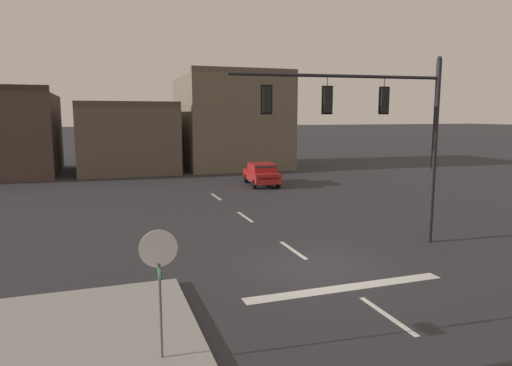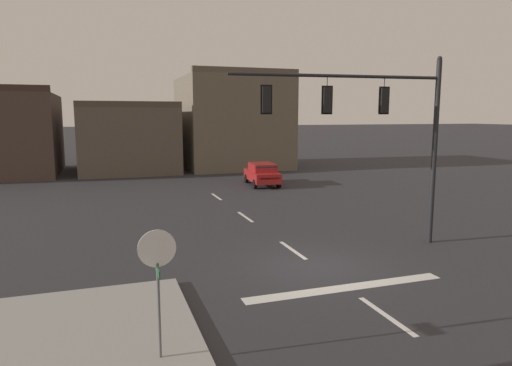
% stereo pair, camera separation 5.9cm
% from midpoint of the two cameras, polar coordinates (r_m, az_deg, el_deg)
% --- Properties ---
extents(ground_plane, '(400.00, 400.00, 0.00)m').
position_cam_midpoint_polar(ground_plane, '(15.75, 7.48, -10.31)').
color(ground_plane, '#2B2B30').
extents(sidewalk_near_corner, '(5.00, 8.00, 0.15)m').
position_cam_midpoint_polar(sidewalk_near_corner, '(10.59, -20.76, -20.18)').
color(sidewalk_near_corner, gray).
rests_on(sidewalk_near_corner, ground).
extents(stop_bar_paint, '(6.40, 0.50, 0.01)m').
position_cam_midpoint_polar(stop_bar_paint, '(14.10, 11.18, -12.68)').
color(stop_bar_paint, silver).
rests_on(stop_bar_paint, ground).
extents(lane_centreline, '(0.16, 26.40, 0.01)m').
position_cam_midpoint_polar(lane_centreline, '(17.48, 4.54, -8.34)').
color(lane_centreline, silver).
rests_on(lane_centreline, ground).
extents(signal_mast_near_side, '(8.23, 0.95, 7.27)m').
position_cam_midpoint_polar(signal_mast_near_side, '(17.73, 14.49, 7.83)').
color(signal_mast_near_side, black).
rests_on(signal_mast_near_side, ground).
extents(stop_sign, '(0.76, 0.64, 2.83)m').
position_cam_midpoint_polar(stop_sign, '(9.40, -12.22, -9.78)').
color(stop_sign, '#56565B').
rests_on(stop_sign, ground).
extents(car_lot_nearside, '(2.27, 4.59, 1.61)m').
position_cam_midpoint_polar(car_lot_nearside, '(33.00, 0.64, 1.19)').
color(car_lot_nearside, '#A81E1E').
rests_on(car_lot_nearside, ground).
extents(building_row, '(32.12, 10.89, 9.09)m').
position_cam_midpoint_polar(building_row, '(43.36, -16.99, 6.26)').
color(building_row, '#473833').
rests_on(building_row, ground).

